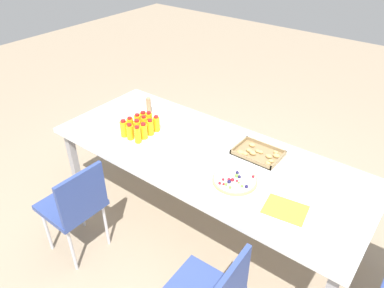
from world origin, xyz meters
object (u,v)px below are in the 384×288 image
at_px(juice_bottle_4, 137,128).
at_px(juice_bottle_8, 150,127).
at_px(party_table, 206,159).
at_px(paper_folder, 285,209).
at_px(plate_stack, 196,147).
at_px(napkin_stack, 97,123).
at_px(juice_bottle_7, 144,124).
at_px(juice_bottle_9, 143,119).
at_px(fruit_pizza, 235,180).
at_px(juice_bottle_10, 149,120).
at_px(chair_near_left, 76,204).
at_px(juice_bottle_1, 130,132).
at_px(snack_tray, 258,153).
at_px(juice_bottle_11, 156,124).
at_px(juice_bottle_6, 138,122).
at_px(juice_bottle_5, 144,131).
at_px(juice_bottle_0, 124,129).
at_px(juice_bottle_2, 138,135).
at_px(cardboard_tube, 149,105).
at_px(juice_bottle_3, 130,125).

height_order(juice_bottle_4, juice_bottle_8, same).
height_order(party_table, paper_folder, paper_folder).
bearing_deg(plate_stack, juice_bottle_4, -165.46).
bearing_deg(napkin_stack, juice_bottle_7, 22.09).
relative_size(juice_bottle_9, fruit_pizza, 0.42).
height_order(juice_bottle_8, juice_bottle_10, juice_bottle_10).
bearing_deg(chair_near_left, juice_bottle_1, 3.58).
relative_size(juice_bottle_4, snack_tray, 0.40).
xyz_separation_m(juice_bottle_11, paper_folder, (1.28, -0.22, -0.06)).
xyz_separation_m(juice_bottle_8, juice_bottle_9, (-0.15, 0.07, -0.00)).
bearing_deg(juice_bottle_6, juice_bottle_1, -65.52).
distance_m(chair_near_left, juice_bottle_5, 0.76).
bearing_deg(juice_bottle_6, juice_bottle_11, 23.66).
xyz_separation_m(juice_bottle_0, juice_bottle_2, (0.16, -0.00, 0.00)).
height_order(juice_bottle_4, juice_bottle_6, juice_bottle_4).
bearing_deg(chair_near_left, paper_folder, -63.94).
relative_size(juice_bottle_11, fruit_pizza, 0.45).
height_order(juice_bottle_2, cardboard_tube, juice_bottle_2).
xyz_separation_m(juice_bottle_8, juice_bottle_10, (-0.08, 0.08, 0.00)).
height_order(juice_bottle_9, juice_bottle_10, juice_bottle_10).
distance_m(juice_bottle_2, napkin_stack, 0.49).
relative_size(chair_near_left, juice_bottle_8, 5.91).
distance_m(party_table, juice_bottle_2, 0.57).
bearing_deg(juice_bottle_8, juice_bottle_0, -136.33).
relative_size(juice_bottle_0, fruit_pizza, 0.47).
bearing_deg(juice_bottle_9, plate_stack, -1.15).
distance_m(fruit_pizza, cardboard_tube, 1.21).
distance_m(party_table, snack_tray, 0.40).
height_order(juice_bottle_8, fruit_pizza, juice_bottle_8).
distance_m(juice_bottle_4, fruit_pizza, 0.96).
bearing_deg(cardboard_tube, juice_bottle_10, -45.73).
relative_size(juice_bottle_3, cardboard_tube, 0.96).
relative_size(juice_bottle_7, juice_bottle_11, 1.04).
bearing_deg(juice_bottle_10, cardboard_tube, 134.27).
bearing_deg(juice_bottle_3, napkin_stack, -164.92).
distance_m(juice_bottle_5, fruit_pizza, 0.88).
relative_size(juice_bottle_4, fruit_pizza, 0.45).
height_order(juice_bottle_8, juice_bottle_11, same).
height_order(juice_bottle_4, juice_bottle_5, juice_bottle_4).
distance_m(juice_bottle_3, juice_bottle_11, 0.22).
xyz_separation_m(juice_bottle_2, plate_stack, (0.42, 0.21, -0.06)).
bearing_deg(napkin_stack, juice_bottle_5, 10.11).
height_order(chair_near_left, juice_bottle_4, juice_bottle_4).
height_order(juice_bottle_0, plate_stack, juice_bottle_0).
distance_m(juice_bottle_6, plate_stack, 0.58).
bearing_deg(juice_bottle_8, snack_tray, 18.40).
bearing_deg(juice_bottle_5, chair_near_left, -93.90).
xyz_separation_m(juice_bottle_8, napkin_stack, (-0.49, -0.16, -0.06)).
bearing_deg(juice_bottle_3, juice_bottle_4, 2.11).
bearing_deg(cardboard_tube, party_table, -14.95).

